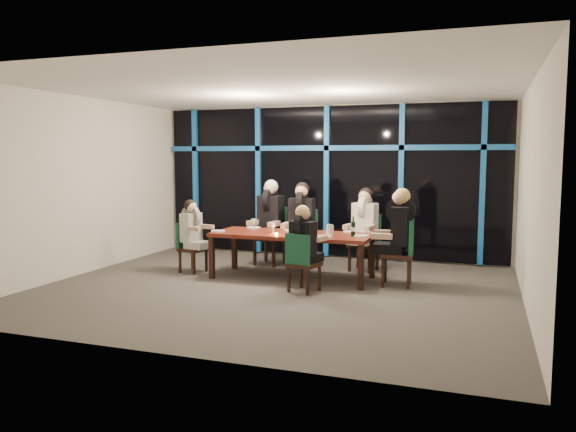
% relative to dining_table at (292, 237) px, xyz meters
% --- Properties ---
extents(room, '(7.04, 7.00, 3.02)m').
position_rel_dining_table_xyz_m(room, '(0.00, -0.80, 1.34)').
color(room, '#504B46').
rests_on(room, ground).
extents(window_wall, '(6.86, 0.43, 2.94)m').
position_rel_dining_table_xyz_m(window_wall, '(0.01, 2.13, 0.87)').
color(window_wall, black).
rests_on(window_wall, ground).
extents(dining_table, '(2.60, 1.00, 0.75)m').
position_rel_dining_table_xyz_m(dining_table, '(0.00, 0.00, 0.00)').
color(dining_table, maroon).
rests_on(dining_table, ground).
extents(chair_far_left, '(0.57, 0.57, 1.07)m').
position_rel_dining_table_xyz_m(chair_far_left, '(-0.76, 1.07, -0.08)').
color(chair_far_left, black).
rests_on(chair_far_left, ground).
extents(chair_far_mid, '(0.50, 0.50, 1.05)m').
position_rel_dining_table_xyz_m(chair_far_mid, '(-0.13, 0.95, -0.10)').
color(chair_far_mid, black).
rests_on(chair_far_mid, ground).
extents(chair_far_right, '(0.54, 0.54, 0.99)m').
position_rel_dining_table_xyz_m(chair_far_right, '(1.00, 1.08, -0.13)').
color(chair_far_right, black).
rests_on(chair_far_right, ground).
extents(chair_end_left, '(0.48, 0.48, 0.86)m').
position_rel_dining_table_xyz_m(chair_end_left, '(-1.85, -0.08, -0.20)').
color(chair_end_left, black).
rests_on(chair_end_left, ground).
extents(chair_end_right, '(0.51, 0.51, 1.03)m').
position_rel_dining_table_xyz_m(chair_end_right, '(1.79, 0.05, -0.11)').
color(chair_end_right, black).
rests_on(chair_end_right, ground).
extents(chair_near_mid, '(0.50, 0.50, 0.88)m').
position_rel_dining_table_xyz_m(chair_near_mid, '(0.45, -0.88, -0.19)').
color(chair_near_mid, black).
rests_on(chair_near_mid, ground).
extents(diner_far_left, '(0.57, 0.70, 1.04)m').
position_rel_dining_table_xyz_m(diner_far_left, '(-0.77, 0.98, 0.34)').
color(diner_far_left, black).
rests_on(diner_far_left, ground).
extents(diner_far_mid, '(0.53, 0.66, 1.02)m').
position_rel_dining_table_xyz_m(diner_far_mid, '(-0.12, 0.86, 0.32)').
color(diner_far_mid, black).
rests_on(diner_far_mid, ground).
extents(diner_far_right, '(0.54, 0.66, 0.97)m').
position_rel_dining_table_xyz_m(diner_far_right, '(0.98, 1.00, 0.26)').
color(diner_far_right, silver).
rests_on(diner_far_right, ground).
extents(diner_end_left, '(0.57, 0.48, 0.84)m').
position_rel_dining_table_xyz_m(diner_end_left, '(-1.78, -0.09, 0.14)').
color(diner_end_left, black).
rests_on(diner_end_left, ground).
extents(diner_end_right, '(0.66, 0.53, 1.01)m').
position_rel_dining_table_xyz_m(diner_end_right, '(1.70, 0.04, 0.30)').
color(diner_end_right, black).
rests_on(diner_end_right, ground).
extents(diner_near_mid, '(0.51, 0.59, 0.86)m').
position_rel_dining_table_xyz_m(diner_near_mid, '(0.47, -0.81, 0.16)').
color(diner_near_mid, black).
rests_on(diner_near_mid, ground).
extents(plate_far_left, '(0.24, 0.24, 0.01)m').
position_rel_dining_table_xyz_m(plate_far_left, '(-0.86, 0.43, 0.08)').
color(plate_far_left, white).
rests_on(plate_far_left, dining_table).
extents(plate_far_mid, '(0.24, 0.24, 0.01)m').
position_rel_dining_table_xyz_m(plate_far_mid, '(-0.11, 0.29, 0.08)').
color(plate_far_mid, white).
rests_on(plate_far_mid, dining_table).
extents(plate_far_right, '(0.24, 0.24, 0.01)m').
position_rel_dining_table_xyz_m(plate_far_right, '(0.87, 0.45, 0.08)').
color(plate_far_right, white).
rests_on(plate_far_right, dining_table).
extents(plate_end_left, '(0.24, 0.24, 0.01)m').
position_rel_dining_table_xyz_m(plate_end_left, '(-1.23, -0.22, 0.08)').
color(plate_end_left, white).
rests_on(plate_end_left, dining_table).
extents(plate_end_right, '(0.24, 0.24, 0.01)m').
position_rel_dining_table_xyz_m(plate_end_right, '(1.14, 0.00, 0.08)').
color(plate_end_right, white).
rests_on(plate_end_right, dining_table).
extents(plate_near_mid, '(0.24, 0.24, 0.01)m').
position_rel_dining_table_xyz_m(plate_near_mid, '(0.62, -0.27, 0.08)').
color(plate_near_mid, white).
rests_on(plate_near_mid, dining_table).
extents(wine_bottle, '(0.07, 0.07, 0.31)m').
position_rel_dining_table_xyz_m(wine_bottle, '(1.02, -0.03, 0.19)').
color(wine_bottle, black).
rests_on(wine_bottle, dining_table).
extents(water_pitcher, '(0.11, 0.10, 0.18)m').
position_rel_dining_table_xyz_m(water_pitcher, '(0.68, -0.16, 0.16)').
color(water_pitcher, silver).
rests_on(water_pitcher, dining_table).
extents(tea_light, '(0.05, 0.05, 0.03)m').
position_rel_dining_table_xyz_m(tea_light, '(-0.17, -0.27, 0.08)').
color(tea_light, '#FFA64C').
rests_on(tea_light, dining_table).
extents(wine_glass_a, '(0.06, 0.06, 0.17)m').
position_rel_dining_table_xyz_m(wine_glass_a, '(-0.29, -0.11, 0.19)').
color(wine_glass_a, silver).
rests_on(wine_glass_a, dining_table).
extents(wine_glass_b, '(0.06, 0.06, 0.16)m').
position_rel_dining_table_xyz_m(wine_glass_b, '(0.11, 0.08, 0.19)').
color(wine_glass_b, white).
rests_on(wine_glass_b, dining_table).
extents(wine_glass_c, '(0.06, 0.06, 0.16)m').
position_rel_dining_table_xyz_m(wine_glass_c, '(0.38, -0.01, 0.19)').
color(wine_glass_c, silver).
rests_on(wine_glass_c, dining_table).
extents(wine_glass_d, '(0.07, 0.07, 0.19)m').
position_rel_dining_table_xyz_m(wine_glass_d, '(-0.76, 0.17, 0.21)').
color(wine_glass_d, silver).
rests_on(wine_glass_d, dining_table).
extents(wine_glass_e, '(0.06, 0.06, 0.16)m').
position_rel_dining_table_xyz_m(wine_glass_e, '(0.94, 0.24, 0.18)').
color(wine_glass_e, silver).
rests_on(wine_glass_e, dining_table).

